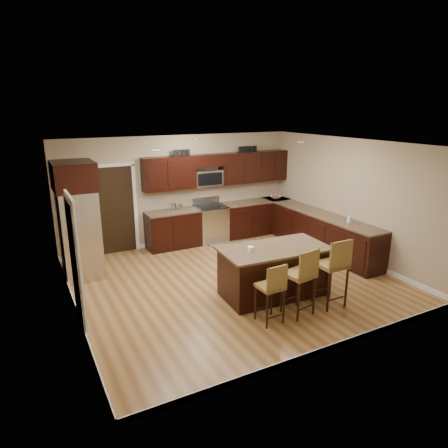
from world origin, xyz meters
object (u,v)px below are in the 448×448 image
island (273,273)px  stool_mid (302,274)px  range (211,223)px  refrigerator (78,219)px  stool_left (272,287)px  stool_right (334,265)px

island → stool_mid: stool_mid is taller
range → refrigerator: bearing=-166.9°
stool_left → stool_mid: bearing=-2.9°
island → range: bearing=87.8°
stool_left → refrigerator: size_ratio=0.43×
stool_right → refrigerator: refrigerator is taller
range → stool_right: (0.31, -4.17, 0.30)m
stool_left → refrigerator: bearing=122.8°
island → stool_right: size_ratio=1.63×
refrigerator → stool_mid: bearing=-49.1°
range → stool_right: size_ratio=0.90×
island → stool_mid: 0.90m
island → stool_left: (-0.61, -0.84, 0.20)m
island → refrigerator: 3.98m
stool_right → refrigerator: 4.98m
stool_left → stool_mid: size_ratio=0.87×
range → stool_mid: (-0.36, -4.16, 0.26)m
stool_right → range: bearing=94.8°
stool_right → refrigerator: bearing=137.2°
range → refrigerator: 3.47m
island → refrigerator: size_ratio=0.86×
range → stool_left: size_ratio=1.09×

